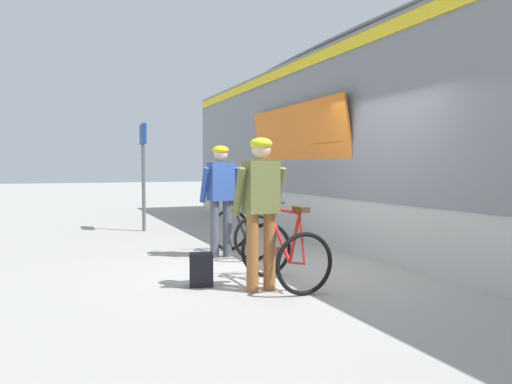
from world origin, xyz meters
The scene contains 9 objects.
ground_plane centered at (0.00, 0.00, 0.00)m, with size 80.00×80.00×0.00m, color #A09E99.
train_car centered at (2.92, 1.29, 1.97)m, with size 3.19×16.52×3.88m.
cyclist_near_in_blue centered at (-0.67, 1.36, 1.05)m, with size 0.63×0.35×1.76m.
cyclist_far_in_olive centered at (-0.90, -0.79, 1.05)m, with size 0.63×0.34×1.76m.
bicycle_near_black centered at (-0.30, 1.39, 0.40)m, with size 0.76×1.10×0.99m.
bicycle_far_red centered at (-0.54, -0.67, 0.40)m, with size 0.72×1.08×0.99m.
backpack_on_platform centered at (-1.47, -0.33, 0.20)m, with size 0.28×0.18×0.40m, color black.
water_bottle_near_the_bikes centered at (0.11, 0.89, 0.09)m, with size 0.07×0.07×0.19m, color red.
platform_sign_post centered at (-1.25, 5.03, 1.62)m, with size 0.08×0.70×2.40m.
Camera 1 is at (-3.07, -5.92, 1.43)m, focal length 34.24 mm.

